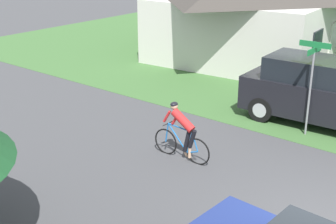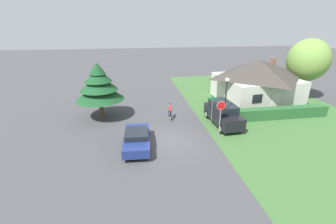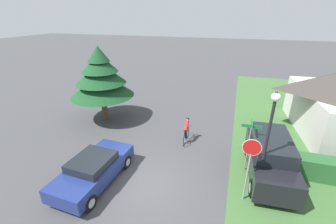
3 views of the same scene
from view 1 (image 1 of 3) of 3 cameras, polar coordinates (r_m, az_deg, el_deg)
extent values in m
cube|color=beige|center=(22.84, 10.29, 10.18)|extent=(8.69, 8.11, 2.85)
cube|color=silver|center=(21.72, 19.38, 7.67)|extent=(0.90, 0.13, 2.00)
cube|color=black|center=(19.45, 17.76, 8.16)|extent=(1.10, 0.15, 0.90)
torus|color=black|center=(11.89, 3.65, -4.85)|extent=(0.05, 0.72, 0.72)
torus|color=black|center=(12.44, -0.28, -3.62)|extent=(0.05, 0.72, 0.72)
cylinder|color=#1E66B2|center=(11.95, 2.65, -3.74)|extent=(0.04, 0.18, 0.62)
cylinder|color=#1E66B2|center=(12.14, 1.18, -3.17)|extent=(0.05, 0.64, 0.69)
cylinder|color=#1E66B2|center=(11.98, 1.47, -1.92)|extent=(0.05, 0.76, 0.09)
cylinder|color=#1E66B2|center=(12.00, 2.99, -4.91)|extent=(0.04, 0.34, 0.15)
cylinder|color=#1E66B2|center=(11.84, 3.30, -3.67)|extent=(0.03, 0.21, 0.50)
cylinder|color=#1E66B2|center=(12.31, -0.13, -2.51)|extent=(0.04, 0.12, 0.55)
cylinder|color=black|center=(12.18, 0.03, -1.39)|extent=(0.44, 0.03, 0.02)
ellipsoid|color=black|center=(11.78, 2.96, -2.39)|extent=(0.08, 0.20, 0.05)
cylinder|color=black|center=(11.85, 2.97, -3.31)|extent=(0.11, 0.25, 0.52)
cylinder|color=black|center=(11.97, 2.34, -3.46)|extent=(0.11, 0.25, 0.67)
cylinder|color=tan|center=(12.06, 2.65, -4.93)|extent=(0.08, 0.08, 0.30)
cylinder|color=tan|center=(12.22, 2.18, -5.05)|extent=(0.17, 0.08, 0.21)
cylinder|color=red|center=(11.84, 1.85, -1.05)|extent=(0.23, 0.69, 0.56)
cylinder|color=red|center=(11.98, 0.91, -0.85)|extent=(0.07, 0.25, 0.36)
cylinder|color=red|center=(12.14, -0.14, -0.55)|extent=(0.07, 0.25, 0.36)
sphere|color=tan|center=(11.88, 0.75, 0.73)|extent=(0.19, 0.19, 0.19)
ellipsoid|color=black|center=(11.87, 0.75, 0.95)|extent=(0.22, 0.18, 0.12)
cube|color=black|center=(14.92, 18.51, 1.54)|extent=(2.13, 4.94, 1.05)
cube|color=black|center=(14.73, 18.17, 4.86)|extent=(1.82, 3.22, 0.68)
cylinder|color=black|center=(14.86, 11.29, 0.33)|extent=(0.31, 0.80, 0.78)
cylinder|color=#ADADB2|center=(14.86, 11.29, 0.33)|extent=(0.31, 0.47, 0.45)
cylinder|color=black|center=(16.32, 13.77, 1.98)|extent=(0.31, 0.80, 0.78)
cylinder|color=#ADADB2|center=(16.32, 13.77, 1.98)|extent=(0.31, 0.47, 0.45)
cylinder|color=gray|center=(13.88, 16.86, 2.02)|extent=(0.06, 0.06, 2.46)
cube|color=#197238|center=(13.54, 17.43, 7.19)|extent=(0.90, 0.03, 0.16)
cube|color=#197238|center=(13.51, 17.50, 7.84)|extent=(0.03, 0.90, 0.16)
cylinder|color=#4C3823|center=(28.17, 16.66, 11.46)|extent=(0.28, 0.28, 2.71)
camera|label=2|loc=(14.74, 109.41, 6.64)|focal=24.00mm
camera|label=3|loc=(12.74, 68.60, 17.14)|focal=24.00mm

